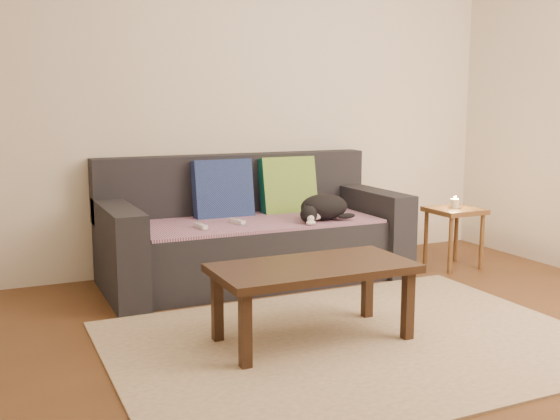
{
  "coord_description": "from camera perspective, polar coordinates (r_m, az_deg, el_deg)",
  "views": [
    {
      "loc": [
        -1.72,
        -2.66,
        1.25
      ],
      "look_at": [
        0.05,
        1.2,
        0.55
      ],
      "focal_mm": 42.0,
      "sensor_mm": 36.0,
      "label": 1
    }
  ],
  "objects": [
    {
      "name": "side_table",
      "position": [
        5.15,
        14.94,
        -0.72
      ],
      "size": [
        0.37,
        0.37,
        0.46
      ],
      "color": "brown",
      "rests_on": "ground"
    },
    {
      "name": "sofa",
      "position": [
        4.67,
        -2.46,
        -2.29
      ],
      "size": [
        2.1,
        0.94,
        0.87
      ],
      "color": "#232328",
      "rests_on": "ground"
    },
    {
      "name": "candle",
      "position": [
        5.13,
        14.99,
        0.58
      ],
      "size": [
        0.06,
        0.06,
        0.09
      ],
      "color": "beige",
      "rests_on": "side_table"
    },
    {
      "name": "cushion_green",
      "position": [
        4.91,
        0.69,
        2.1
      ],
      "size": [
        0.43,
        0.19,
        0.44
      ],
      "primitive_type": "cube",
      "rotation": [
        -0.2,
        0.0,
        0.0
      ],
      "color": "#0C4F3A",
      "rests_on": "throw_blanket"
    },
    {
      "name": "wii_remote_b",
      "position": [
        4.43,
        -3.74,
        -1.01
      ],
      "size": [
        0.07,
        0.15,
        0.03
      ],
      "primitive_type": "cube",
      "rotation": [
        0.0,
        0.0,
        1.78
      ],
      "color": "white",
      "rests_on": "throw_blanket"
    },
    {
      "name": "back_wall",
      "position": [
        4.97,
        -4.44,
        9.91
      ],
      "size": [
        4.5,
        0.04,
        2.6
      ],
      "primitive_type": "cube",
      "color": "beige",
      "rests_on": "ground"
    },
    {
      "name": "rug",
      "position": [
        3.52,
        6.52,
        -11.38
      ],
      "size": [
        2.5,
        1.8,
        0.01
      ],
      "primitive_type": "cube",
      "color": "tan",
      "rests_on": "ground"
    },
    {
      "name": "cushion_navy",
      "position": [
        4.71,
        -5.0,
        1.76
      ],
      "size": [
        0.43,
        0.17,
        0.44
      ],
      "primitive_type": "cube",
      "rotation": [
        -0.15,
        0.0,
        0.0
      ],
      "color": "navy",
      "rests_on": "throw_blanket"
    },
    {
      "name": "ground",
      "position": [
        3.41,
        7.85,
        -12.26
      ],
      "size": [
        4.5,
        4.5,
        0.0
      ],
      "primitive_type": "plane",
      "color": "brown",
      "rests_on": "ground"
    },
    {
      "name": "coffee_table",
      "position": [
        3.43,
        2.9,
        -5.6
      ],
      "size": [
        1.05,
        0.52,
        0.42
      ],
      "color": "black",
      "rests_on": "rug"
    },
    {
      "name": "throw_blanket",
      "position": [
        4.56,
        -2.04,
        -1.01
      ],
      "size": [
        1.66,
        0.74,
        0.02
      ],
      "primitive_type": "cube",
      "color": "#492D55",
      "rests_on": "sofa"
    },
    {
      "name": "wii_remote_a",
      "position": [
        4.28,
        -6.92,
        -1.41
      ],
      "size": [
        0.05,
        0.15,
        0.03
      ],
      "primitive_type": "cube",
      "rotation": [
        0.0,
        0.0,
        1.68
      ],
      "color": "white",
      "rests_on": "throw_blanket"
    },
    {
      "name": "cat",
      "position": [
        4.55,
        3.75,
        0.2
      ],
      "size": [
        0.42,
        0.31,
        0.18
      ],
      "rotation": [
        0.0,
        0.0,
        -0.11
      ],
      "color": "black",
      "rests_on": "throw_blanket"
    }
  ]
}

